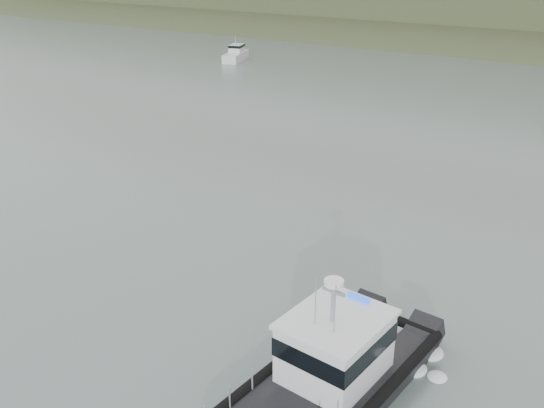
# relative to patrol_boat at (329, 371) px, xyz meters

# --- Properties ---
(ground) EXTENTS (400.00, 400.00, 0.00)m
(ground) POSITION_rel_patrol_boat_xyz_m (-6.66, 2.73, -1.30)
(ground) COLOR #546460
(ground) RESTS_ON ground
(patrol_boat) EXTENTS (4.99, 11.03, 5.18)m
(patrol_boat) POSITION_rel_patrol_boat_xyz_m (0.00, 0.00, 0.00)
(patrol_boat) COLOR black
(patrol_boat) RESTS_ON ground
(motorboat) EXTENTS (3.86, 6.54, 3.41)m
(motorboat) POSITION_rel_patrol_boat_xyz_m (-43.29, 54.85, -0.45)
(motorboat) COLOR silver
(motorboat) RESTS_ON ground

